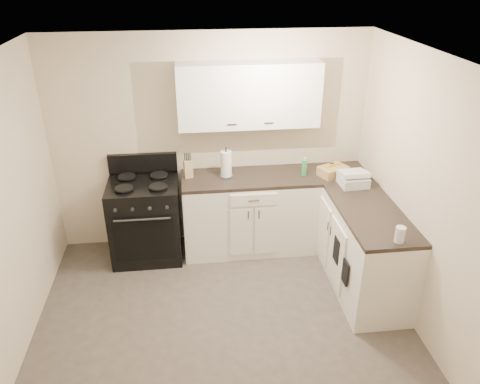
{
  "coord_description": "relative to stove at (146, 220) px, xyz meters",
  "views": [
    {
      "loc": [
        -0.26,
        -3.27,
        3.18
      ],
      "look_at": [
        0.23,
        0.85,
        1.08
      ],
      "focal_mm": 35.0,
      "sensor_mm": 36.0,
      "label": 1
    }
  ],
  "objects": [
    {
      "name": "stove",
      "position": [
        0.0,
        0.0,
        0.0
      ],
      "size": [
        0.78,
        0.67,
        0.95
      ],
      "primitive_type": "cube",
      "color": "black",
      "rests_on": "floor"
    },
    {
      "name": "paper_towel",
      "position": [
        0.94,
        0.06,
        0.63
      ],
      "size": [
        0.16,
        0.16,
        0.3
      ],
      "primitive_type": "cylinder",
      "rotation": [
        0.0,
        0.0,
        -0.29
      ],
      "color": "white",
      "rests_on": "countertop_back"
    },
    {
      "name": "ceiling",
      "position": [
        0.78,
        -1.48,
        2.04
      ],
      "size": [
        3.6,
        3.6,
        0.0
      ],
      "primitive_type": "plane",
      "color": "white",
      "rests_on": "wall_back"
    },
    {
      "name": "knife_block",
      "position": [
        0.51,
        0.09,
        0.58
      ],
      "size": [
        0.11,
        0.1,
        0.2
      ],
      "primitive_type": "cube",
      "rotation": [
        0.0,
        0.0,
        0.24
      ],
      "color": "tan",
      "rests_on": "countertop_back"
    },
    {
      "name": "upper_cabinets",
      "position": [
        1.21,
        0.18,
        1.38
      ],
      "size": [
        1.55,
        0.3,
        0.7
      ],
      "primitive_type": "cube",
      "color": "white",
      "rests_on": "wall_back"
    },
    {
      "name": "floor",
      "position": [
        0.78,
        -1.48,
        -0.46
      ],
      "size": [
        3.6,
        3.6,
        0.0
      ],
      "primitive_type": "plane",
      "color": "#473F38",
      "rests_on": "ground"
    },
    {
      "name": "countertop_grill",
      "position": [
        2.3,
        -0.33,
        0.53
      ],
      "size": [
        0.3,
        0.28,
        0.11
      ],
      "primitive_type": "cube",
      "rotation": [
        0.0,
        0.0,
        0.04
      ],
      "color": "white",
      "rests_on": "countertop_right"
    },
    {
      "name": "wall_right",
      "position": [
        2.58,
        -1.48,
        0.79
      ],
      "size": [
        0.0,
        3.6,
        3.6
      ],
      "primitive_type": "plane",
      "rotation": [
        1.57,
        0.0,
        -1.57
      ],
      "color": "beige",
      "rests_on": "ground"
    },
    {
      "name": "glass_jar",
      "position": [
        2.32,
        -1.48,
        0.55
      ],
      "size": [
        0.11,
        0.11,
        0.15
      ],
      "primitive_type": "cylinder",
      "rotation": [
        0.0,
        0.0,
        -0.34
      ],
      "color": "silver",
      "rests_on": "countertop_right"
    },
    {
      "name": "countertop_right",
      "position": [
        2.28,
        -0.63,
        0.46
      ],
      "size": [
        0.6,
        1.9,
        0.04
      ],
      "primitive_type": "cube",
      "color": "black",
      "rests_on": "base_cabinets_right"
    },
    {
      "name": "oven_mitt_far",
      "position": [
        1.96,
        -0.95,
        0.07
      ],
      "size": [
        0.02,
        0.15,
        0.27
      ],
      "primitive_type": "cube",
      "color": "black",
      "rests_on": "base_cabinets_right"
    },
    {
      "name": "countertop_back",
      "position": [
        1.21,
        0.02,
        0.46
      ],
      "size": [
        1.55,
        0.6,
        0.04
      ],
      "primitive_type": "cube",
      "color": "black",
      "rests_on": "base_cabinets_back"
    },
    {
      "name": "oven_mitt_near",
      "position": [
        1.96,
        -1.24,
        0.01
      ],
      "size": [
        0.02,
        0.14,
        0.25
      ],
      "primitive_type": "cube",
      "color": "black",
      "rests_on": "base_cabinets_right"
    },
    {
      "name": "base_cabinets_right",
      "position": [
        2.28,
        -0.63,
        -0.01
      ],
      "size": [
        0.6,
        1.9,
        0.9
      ],
      "primitive_type": "cube",
      "color": "white",
      "rests_on": "floor"
    },
    {
      "name": "base_cabinets_back",
      "position": [
        1.21,
        0.02,
        -0.01
      ],
      "size": [
        1.55,
        0.6,
        0.9
      ],
      "primitive_type": "cube",
      "color": "white",
      "rests_on": "floor"
    },
    {
      "name": "wall_back",
      "position": [
        0.78,
        0.32,
        0.79
      ],
      "size": [
        3.6,
        0.0,
        3.6
      ],
      "primitive_type": "plane",
      "rotation": [
        1.57,
        0.0,
        0.0
      ],
      "color": "beige",
      "rests_on": "ground"
    },
    {
      "name": "soap_bottle",
      "position": [
        1.83,
        -0.01,
        0.57
      ],
      "size": [
        0.07,
        0.07,
        0.19
      ],
      "primitive_type": "cylinder",
      "rotation": [
        0.0,
        0.0,
        0.17
      ],
      "color": "#39944B",
      "rests_on": "countertop_back"
    },
    {
      "name": "wicker_basket",
      "position": [
        2.15,
        -0.05,
        0.53
      ],
      "size": [
        0.37,
        0.32,
        0.11
      ],
      "primitive_type": "cube",
      "rotation": [
        0.0,
        0.0,
        0.4
      ],
      "color": "tan",
      "rests_on": "countertop_right"
    }
  ]
}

